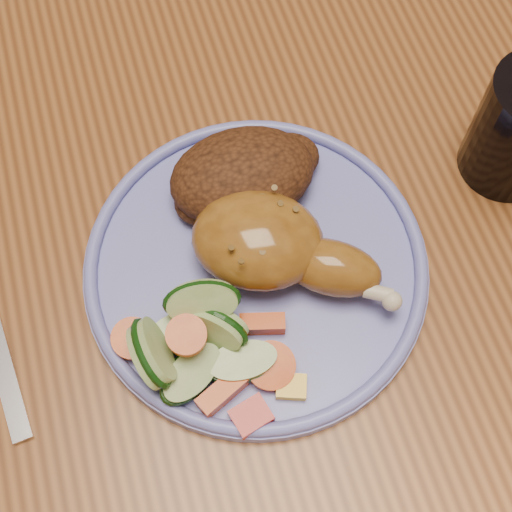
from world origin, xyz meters
TOP-DOWN VIEW (x-y plane):
  - ground at (0.00, 0.00)m, footprint 4.00×4.00m
  - dining_table at (0.00, 0.00)m, footprint 0.90×1.40m
  - plate at (-0.02, -0.13)m, footprint 0.26×0.26m
  - plate_rim at (-0.02, -0.13)m, footprint 0.25×0.25m
  - chicken_leg at (-0.01, -0.13)m, footprint 0.15×0.13m
  - rice_pilaf at (-0.01, -0.07)m, footprint 0.12×0.08m
  - vegetable_pile at (-0.08, -0.19)m, footprint 0.12×0.12m

SIDE VIEW (x-z plane):
  - ground at x=0.00m, z-range 0.00..0.00m
  - dining_table at x=0.00m, z-range 0.29..1.04m
  - plate at x=-0.02m, z-range 0.75..0.76m
  - plate_rim at x=-0.02m, z-range 0.76..0.77m
  - vegetable_pile at x=-0.08m, z-range 0.75..0.81m
  - rice_pilaf at x=-0.01m, z-range 0.76..0.80m
  - chicken_leg at x=-0.01m, z-range 0.76..0.81m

